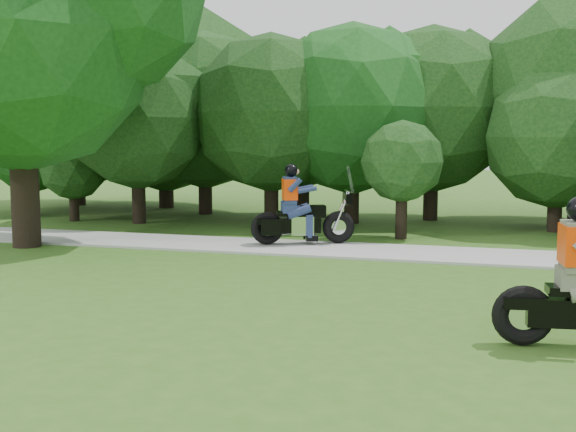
# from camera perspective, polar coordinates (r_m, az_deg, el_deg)

# --- Properties ---
(ground) EXTENTS (100.00, 100.00, 0.00)m
(ground) POSITION_cam_1_polar(r_m,az_deg,el_deg) (8.90, 11.98, -11.56)
(ground) COLOR #345C1A
(ground) RESTS_ON ground
(walkway) EXTENTS (60.00, 2.20, 0.06)m
(walkway) POSITION_cam_1_polar(r_m,az_deg,el_deg) (16.68, 14.20, -3.07)
(walkway) COLOR #9D9D98
(walkway) RESTS_ON ground
(tree_line) EXTENTS (40.34, 11.62, 7.71)m
(tree_line) POSITION_cam_1_polar(r_m,az_deg,el_deg) (22.93, 16.71, 8.43)
(tree_line) COLOR black
(tree_line) RESTS_ON ground
(big_tree_west) EXTENTS (8.64, 6.56, 9.96)m
(big_tree_west) POSITION_cam_1_polar(r_m,az_deg,el_deg) (19.18, -20.04, 15.14)
(big_tree_west) COLOR black
(big_tree_west) RESTS_ON ground
(touring_motorcycle) EXTENTS (2.45, 1.53, 1.97)m
(touring_motorcycle) POSITION_cam_1_polar(r_m,az_deg,el_deg) (17.64, 0.69, 0.08)
(touring_motorcycle) COLOR black
(touring_motorcycle) RESTS_ON walkway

